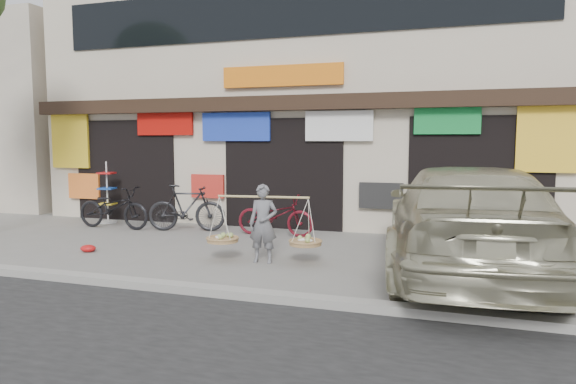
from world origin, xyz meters
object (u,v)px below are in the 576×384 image
(suv, at_px, (466,219))
(display_rack, at_px, (107,198))
(bike_1, at_px, (186,208))
(bike_0, at_px, (113,207))
(bike_2, at_px, (275,215))
(street_vendor, at_px, (263,227))

(suv, distance_m, display_rack, 9.21)
(bike_1, bearing_deg, bike_0, 82.20)
(bike_0, height_order, suv, suv)
(bike_1, xyz_separation_m, suv, (6.25, -2.03, 0.32))
(bike_2, distance_m, suv, 4.58)
(street_vendor, height_order, bike_1, street_vendor)
(street_vendor, xyz_separation_m, bike_1, (-2.86, 2.41, -0.07))
(bike_2, height_order, display_rack, display_rack)
(bike_1, bearing_deg, display_rack, 65.04)
(bike_0, bearing_deg, bike_1, -82.05)
(bike_1, bearing_deg, bike_2, -102.11)
(suv, bearing_deg, bike_0, -17.37)
(street_vendor, xyz_separation_m, bike_0, (-4.76, 2.19, -0.11))
(bike_2, bearing_deg, display_rack, 85.62)
(street_vendor, distance_m, bike_1, 3.74)
(bike_2, xyz_separation_m, display_rack, (-4.82, 0.40, 0.18))
(bike_0, height_order, display_rack, display_rack)
(bike_1, relative_size, suv, 0.30)
(bike_1, distance_m, display_rack, 2.65)
(bike_1, height_order, suv, suv)
(bike_2, bearing_deg, bike_0, 94.60)
(suv, xyz_separation_m, display_rack, (-8.85, 2.52, -0.23))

